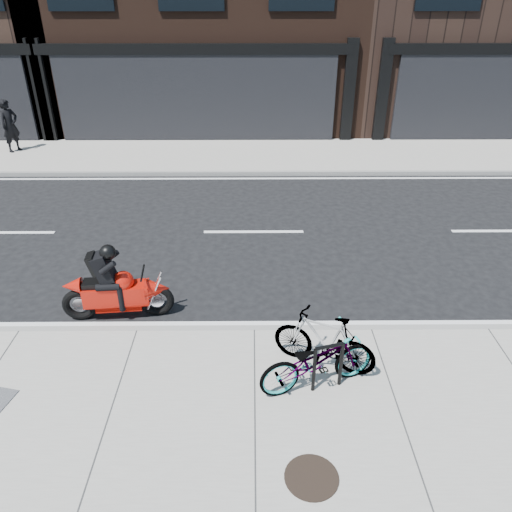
{
  "coord_description": "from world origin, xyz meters",
  "views": [
    {
      "loc": [
        -0.02,
        -8.79,
        5.37
      ],
      "look_at": [
        0.04,
        -0.8,
        0.9
      ],
      "focal_mm": 35.0,
      "sensor_mm": 36.0,
      "label": 1
    }
  ],
  "objects_px": {
    "bike_rack": "(328,363)",
    "bicycle_rear": "(324,341)",
    "motorcycle": "(121,288)",
    "manhole_cover": "(312,477)",
    "pedestrian": "(10,126)",
    "bicycle_front": "(317,360)"
  },
  "relations": [
    {
      "from": "bike_rack",
      "to": "bicycle_rear",
      "type": "relative_size",
      "value": 0.49
    },
    {
      "from": "motorcycle",
      "to": "manhole_cover",
      "type": "bearing_deg",
      "value": -54.33
    },
    {
      "from": "motorcycle",
      "to": "bicycle_rear",
      "type": "bearing_deg",
      "value": -28.97
    },
    {
      "from": "pedestrian",
      "to": "manhole_cover",
      "type": "xyz_separation_m",
      "value": [
        8.88,
        -12.97,
        -0.86
      ]
    },
    {
      "from": "bicycle_front",
      "to": "bicycle_rear",
      "type": "bearing_deg",
      "value": -38.17
    },
    {
      "from": "bicycle_front",
      "to": "motorcycle",
      "type": "height_order",
      "value": "motorcycle"
    },
    {
      "from": "motorcycle",
      "to": "manhole_cover",
      "type": "xyz_separation_m",
      "value": [
        3.01,
        -3.47,
        -0.46
      ]
    },
    {
      "from": "bicycle_front",
      "to": "bicycle_rear",
      "type": "xyz_separation_m",
      "value": [
        0.15,
        0.42,
        0.02
      ]
    },
    {
      "from": "bicycle_front",
      "to": "manhole_cover",
      "type": "bearing_deg",
      "value": 153.28
    },
    {
      "from": "bicycle_front",
      "to": "manhole_cover",
      "type": "height_order",
      "value": "bicycle_front"
    },
    {
      "from": "bicycle_rear",
      "to": "manhole_cover",
      "type": "distance_m",
      "value": 2.07
    },
    {
      "from": "bicycle_rear",
      "to": "manhole_cover",
      "type": "bearing_deg",
      "value": 13.49
    },
    {
      "from": "motorcycle",
      "to": "manhole_cover",
      "type": "distance_m",
      "value": 4.62
    },
    {
      "from": "motorcycle",
      "to": "pedestrian",
      "type": "xyz_separation_m",
      "value": [
        -5.87,
        9.5,
        0.4
      ]
    },
    {
      "from": "bicycle_front",
      "to": "bicycle_rear",
      "type": "distance_m",
      "value": 0.45
    },
    {
      "from": "motorcycle",
      "to": "pedestrian",
      "type": "height_order",
      "value": "pedestrian"
    },
    {
      "from": "bike_rack",
      "to": "bicycle_front",
      "type": "distance_m",
      "value": 0.15
    },
    {
      "from": "bike_rack",
      "to": "manhole_cover",
      "type": "xyz_separation_m",
      "value": [
        -0.37,
        -1.52,
        -0.45
      ]
    },
    {
      "from": "bike_rack",
      "to": "manhole_cover",
      "type": "relative_size",
      "value": 1.19
    },
    {
      "from": "bicycle_front",
      "to": "motorcycle",
      "type": "distance_m",
      "value": 3.75
    },
    {
      "from": "bicycle_rear",
      "to": "motorcycle",
      "type": "relative_size",
      "value": 0.81
    },
    {
      "from": "bicycle_front",
      "to": "bicycle_rear",
      "type": "height_order",
      "value": "bicycle_rear"
    }
  ]
}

